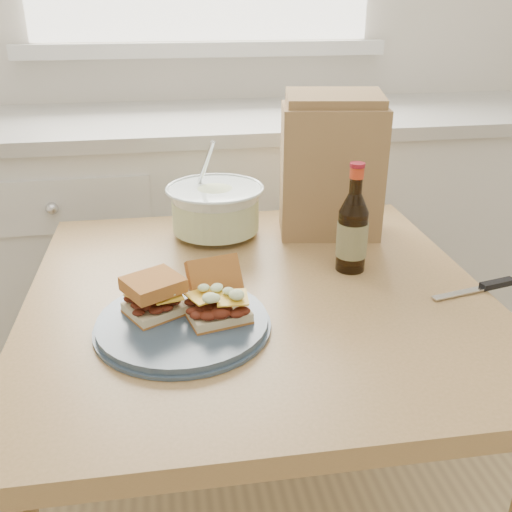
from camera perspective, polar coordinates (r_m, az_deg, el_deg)
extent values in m
cube|color=white|center=(2.09, -3.77, 0.70)|extent=(2.40, 0.60, 0.90)
cube|color=#BCB9B2|center=(1.95, -4.16, 13.42)|extent=(2.50, 0.64, 0.04)
cube|color=tan|center=(1.16, 0.17, -4.30)|extent=(0.93, 0.93, 0.04)
cube|color=tan|center=(1.71, -15.79, -9.82)|extent=(0.06, 0.06, 0.72)
cube|color=tan|center=(1.78, 11.16, -7.75)|extent=(0.06, 0.06, 0.72)
cylinder|color=#3A4C5E|center=(1.02, -7.33, -6.69)|extent=(0.30, 0.30, 0.02)
cube|color=beige|center=(1.04, -10.05, -5.17)|extent=(0.12, 0.12, 0.02)
cube|color=yellow|center=(1.03, -10.17, -3.75)|extent=(0.07, 0.07, 0.00)
cube|color=#B2712F|center=(1.02, -10.24, -2.83)|extent=(0.12, 0.12, 0.02)
cube|color=beige|center=(1.01, -3.90, -5.60)|extent=(0.12, 0.11, 0.02)
cube|color=yellow|center=(1.00, -3.95, -4.01)|extent=(0.07, 0.07, 0.00)
cube|color=#B2712F|center=(1.05, -4.11, -2.49)|extent=(0.11, 0.09, 0.09)
cone|color=white|center=(1.39, -4.07, 4.43)|extent=(0.23, 0.23, 0.12)
cylinder|color=white|center=(1.40, -4.06, 4.22)|extent=(0.21, 0.21, 0.08)
torus|color=white|center=(1.37, -4.14, 6.77)|extent=(0.24, 0.24, 0.01)
cylinder|color=silver|center=(1.39, -5.24, 8.61)|extent=(0.06, 0.09, 0.16)
cylinder|color=black|center=(1.22, 9.55, 1.49)|extent=(0.06, 0.06, 0.13)
cone|color=black|center=(1.19, 9.83, 5.28)|extent=(0.06, 0.06, 0.04)
cylinder|color=black|center=(1.18, 10.00, 7.47)|extent=(0.03, 0.03, 0.06)
cylinder|color=red|center=(1.17, 10.06, 8.20)|extent=(0.03, 0.03, 0.02)
cylinder|color=maroon|center=(1.17, 10.11, 8.96)|extent=(0.03, 0.03, 0.01)
cylinder|color=#354221|center=(1.22, 9.57, 1.70)|extent=(0.07, 0.07, 0.08)
cube|color=silver|center=(1.20, 19.89, -3.46)|extent=(0.14, 0.04, 0.00)
cube|color=black|center=(1.25, 22.99, -2.56)|extent=(0.08, 0.03, 0.01)
cube|color=#A57F4F|center=(1.39, 7.50, 8.40)|extent=(0.26, 0.19, 0.31)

